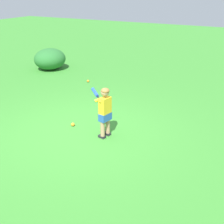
# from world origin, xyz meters

# --- Properties ---
(ground_plane) EXTENTS (40.00, 40.00, 0.00)m
(ground_plane) POSITION_xyz_m (0.00, 0.00, 0.00)
(ground_plane) COLOR #38842D
(child_batter) EXTENTS (0.65, 0.55, 1.08)m
(child_batter) POSITION_xyz_m (0.57, 0.11, 0.65)
(child_batter) COLOR #232328
(child_batter) RESTS_ON ground
(play_ball_midfield) EXTENTS (0.08, 0.08, 0.08)m
(play_ball_midfield) POSITION_xyz_m (-1.78, 3.14, 0.04)
(play_ball_midfield) COLOR orange
(play_ball_midfield) RESTS_ON ground
(play_ball_by_bucket) EXTENTS (0.08, 0.08, 0.08)m
(play_ball_by_bucket) POSITION_xyz_m (-0.29, 0.18, 0.04)
(play_ball_by_bucket) COLOR orange
(play_ball_by_bucket) RESTS_ON ground
(shrub_left_background) EXTENTS (1.15, 1.24, 0.79)m
(shrub_left_background) POSITION_xyz_m (-3.94, 3.86, 0.39)
(shrub_left_background) COLOR #286B2D
(shrub_left_background) RESTS_ON ground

